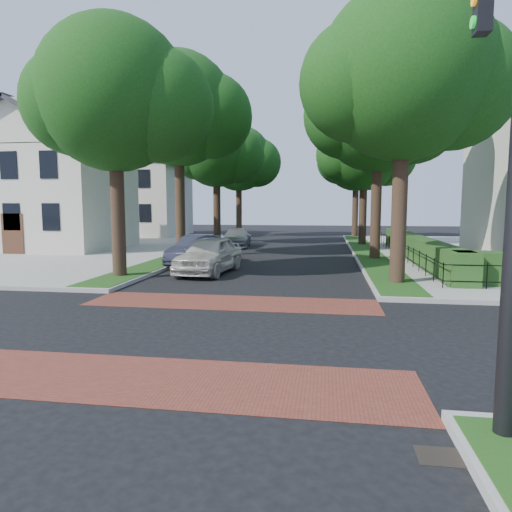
# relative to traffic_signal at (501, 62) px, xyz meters

# --- Properties ---
(ground) EXTENTS (120.00, 120.00, 0.00)m
(ground) POSITION_rel_traffic_signal_xyz_m (-4.89, 4.41, -4.71)
(ground) COLOR black
(ground) RESTS_ON ground
(sidewalk_nw) EXTENTS (30.00, 30.00, 0.15)m
(sidewalk_nw) POSITION_rel_traffic_signal_xyz_m (-24.39, 23.41, -4.63)
(sidewalk_nw) COLOR gray
(sidewalk_nw) RESTS_ON ground
(crosswalk_far) EXTENTS (9.00, 2.20, 0.01)m
(crosswalk_far) POSITION_rel_traffic_signal_xyz_m (-4.89, 7.61, -4.70)
(crosswalk_far) COLOR maroon
(crosswalk_far) RESTS_ON ground
(crosswalk_near) EXTENTS (9.00, 2.20, 0.01)m
(crosswalk_near) POSITION_rel_traffic_signal_xyz_m (-4.89, 1.21, -4.70)
(crosswalk_near) COLOR maroon
(crosswalk_near) RESTS_ON ground
(storm_drain) EXTENTS (0.65, 0.45, 0.01)m
(storm_drain) POSITION_rel_traffic_signal_xyz_m (-0.59, -0.59, -4.70)
(storm_drain) COLOR black
(storm_drain) RESTS_ON ground
(grass_strip_ne) EXTENTS (1.60, 29.80, 0.02)m
(grass_strip_ne) POSITION_rel_traffic_signal_xyz_m (0.51, 23.51, -4.55)
(grass_strip_ne) COLOR #144213
(grass_strip_ne) RESTS_ON sidewalk_ne
(grass_strip_nw) EXTENTS (1.60, 29.80, 0.02)m
(grass_strip_nw) POSITION_rel_traffic_signal_xyz_m (-10.29, 23.51, -4.55)
(grass_strip_nw) COLOR #144213
(grass_strip_nw) RESTS_ON sidewalk_nw
(tree_right_near) EXTENTS (7.75, 6.67, 10.66)m
(tree_right_near) POSITION_rel_traffic_signal_xyz_m (0.72, 11.65, 2.92)
(tree_right_near) COLOR black
(tree_right_near) RESTS_ON sidewalk_ne
(tree_right_mid) EXTENTS (8.25, 7.09, 11.22)m
(tree_right_mid) POSITION_rel_traffic_signal_xyz_m (0.72, 19.66, 3.28)
(tree_right_mid) COLOR black
(tree_right_mid) RESTS_ON sidewalk_ne
(tree_right_far) EXTENTS (7.25, 6.23, 9.74)m
(tree_right_far) POSITION_rel_traffic_signal_xyz_m (0.71, 28.64, 2.20)
(tree_right_far) COLOR black
(tree_right_far) RESTS_ON sidewalk_ne
(tree_right_back) EXTENTS (7.50, 6.45, 10.20)m
(tree_right_back) POSITION_rel_traffic_signal_xyz_m (0.72, 37.64, 2.56)
(tree_right_back) COLOR black
(tree_right_back) RESTS_ON sidewalk_ne
(tree_left_near) EXTENTS (7.50, 6.45, 10.20)m
(tree_left_near) POSITION_rel_traffic_signal_xyz_m (-10.28, 11.64, 2.56)
(tree_left_near) COLOR black
(tree_left_near) RESTS_ON sidewalk_nw
(tree_left_mid) EXTENTS (8.00, 6.88, 11.48)m
(tree_left_mid) POSITION_rel_traffic_signal_xyz_m (-10.28, 19.66, 3.64)
(tree_left_mid) COLOR black
(tree_left_mid) RESTS_ON sidewalk_nw
(tree_left_far) EXTENTS (7.00, 6.02, 9.86)m
(tree_left_far) POSITION_rel_traffic_signal_xyz_m (-10.29, 28.63, 2.41)
(tree_left_far) COLOR black
(tree_left_far) RESTS_ON sidewalk_nw
(tree_left_back) EXTENTS (7.75, 6.66, 10.44)m
(tree_left_back) POSITION_rel_traffic_signal_xyz_m (-10.28, 37.65, 2.70)
(tree_left_back) COLOR black
(tree_left_back) RESTS_ON sidewalk_nw
(hedge_main_road) EXTENTS (1.00, 18.00, 1.20)m
(hedge_main_road) POSITION_rel_traffic_signal_xyz_m (2.81, 19.41, -3.96)
(hedge_main_road) COLOR #1E4518
(hedge_main_road) RESTS_ON sidewalk_ne
(fence_main_road) EXTENTS (0.06, 18.00, 0.90)m
(fence_main_road) POSITION_rel_traffic_signal_xyz_m (2.01, 19.41, -4.11)
(fence_main_road) COLOR black
(fence_main_road) RESTS_ON sidewalk_ne
(house_left_near) EXTENTS (10.00, 9.00, 10.14)m
(house_left_near) POSITION_rel_traffic_signal_xyz_m (-20.38, 22.41, 0.33)
(house_left_near) COLOR beige
(house_left_near) RESTS_ON sidewalk_nw
(house_left_far) EXTENTS (10.00, 9.00, 10.14)m
(house_left_far) POSITION_rel_traffic_signal_xyz_m (-20.38, 36.41, 0.33)
(house_left_far) COLOR beige
(house_left_far) RESTS_ON sidewalk_nw
(traffic_signal) EXTENTS (2.17, 2.00, 8.00)m
(traffic_signal) POSITION_rel_traffic_signal_xyz_m (0.00, 0.00, 0.00)
(traffic_signal) COLOR black
(traffic_signal) RESTS_ON sidewalk_se
(parked_car_front) EXTENTS (2.44, 5.06, 1.66)m
(parked_car_front) POSITION_rel_traffic_signal_xyz_m (-7.19, 13.63, -3.87)
(parked_car_front) COLOR beige
(parked_car_front) RESTS_ON ground
(parked_car_middle) EXTENTS (2.29, 4.72, 1.49)m
(parked_car_middle) POSITION_rel_traffic_signal_xyz_m (-8.49, 16.35, -3.96)
(parked_car_middle) COLOR #1F212F
(parked_car_middle) RESTS_ON ground
(parked_car_rear) EXTENTS (2.28, 4.78, 1.34)m
(parked_car_rear) POSITION_rel_traffic_signal_xyz_m (-8.49, 26.47, -4.04)
(parked_car_rear) COLOR slate
(parked_car_rear) RESTS_ON ground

